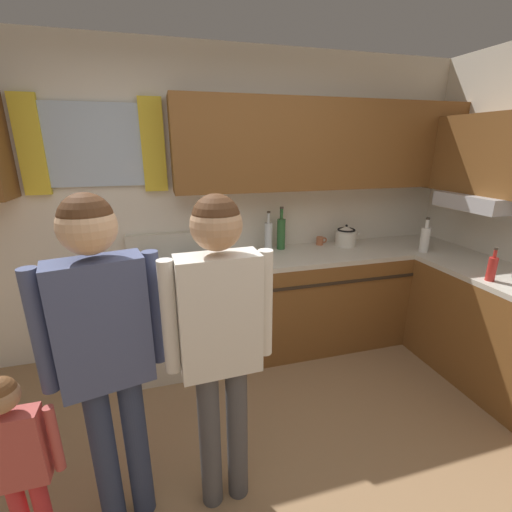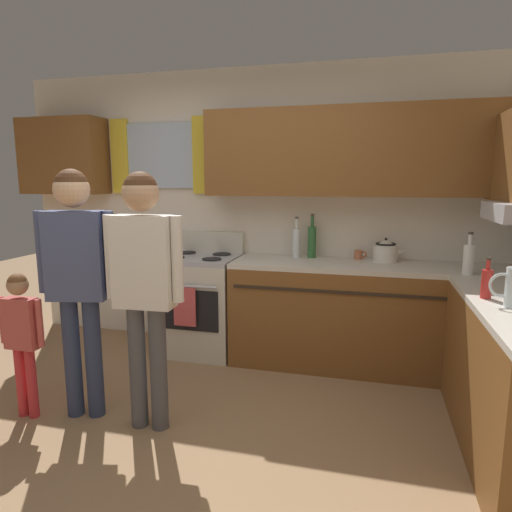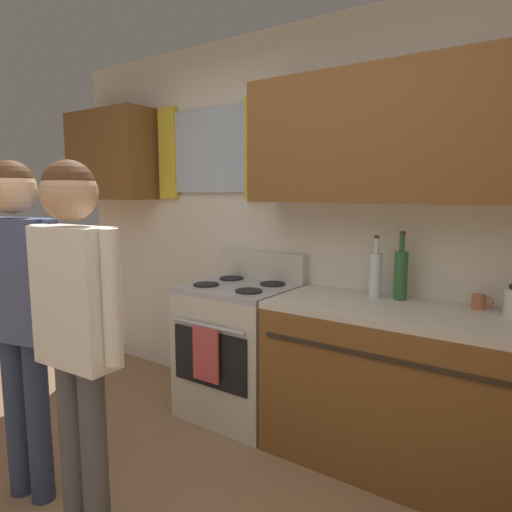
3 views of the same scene
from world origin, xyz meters
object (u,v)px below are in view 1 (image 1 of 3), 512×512
object	(u,v)px
cup_terracotta	(320,241)
small_child	(17,456)
stove_oven	(175,313)
adult_holding_child	(104,337)
stovetop_kettle	(346,236)
bottle_wine_green	(281,233)
bottle_tall_clear	(268,236)
bottle_milk_white	(425,239)
adult_in_plaid	(220,327)
bottle_sauce_red	(492,268)

from	to	relation	value
cup_terracotta	small_child	bearing A→B (deg)	-142.27
stove_oven	adult_holding_child	distance (m)	1.46
stovetop_kettle	adult_holding_child	world-z (taller)	adult_holding_child
stove_oven	cup_terracotta	xyz separation A→B (m)	(1.42, 0.22, 0.47)
bottle_wine_green	bottle_tall_clear	world-z (taller)	bottle_wine_green
bottle_milk_white	adult_holding_child	distance (m)	2.76
adult_in_plaid	small_child	bearing A→B (deg)	-174.17
bottle_milk_white	stovetop_kettle	distance (m)	0.69
bottle_sauce_red	cup_terracotta	xyz separation A→B (m)	(-0.76, 1.18, -0.05)
small_child	adult_in_plaid	bearing A→B (deg)	5.83
small_child	cup_terracotta	bearing A→B (deg)	37.73
bottle_milk_white	small_child	world-z (taller)	bottle_milk_white
cup_terracotta	stovetop_kettle	distance (m)	0.25
bottle_wine_green	adult_holding_child	world-z (taller)	adult_holding_child
cup_terracotta	adult_holding_child	xyz separation A→B (m)	(-1.75, -1.52, 0.10)
stove_oven	bottle_sauce_red	size ratio (longest dim) A/B	4.48
bottle_sauce_red	bottle_milk_white	bearing A→B (deg)	86.74
adult_in_plaid	bottle_wine_green	bearing A→B (deg)	61.12
adult_holding_child	adult_in_plaid	bearing A→B (deg)	-3.10
bottle_tall_clear	adult_in_plaid	bearing A→B (deg)	-115.40
stovetop_kettle	adult_holding_child	bearing A→B (deg)	-143.95
bottle_milk_white	bottle_tall_clear	world-z (taller)	bottle_tall_clear
stove_oven	bottle_sauce_red	xyz separation A→B (m)	(2.18, -0.96, 0.53)
stove_oven	bottle_milk_white	world-z (taller)	bottle_milk_white
stove_oven	bottle_sauce_red	distance (m)	2.44
adult_in_plaid	bottle_tall_clear	bearing A→B (deg)	64.60
bottle_wine_green	bottle_sauce_red	xyz separation A→B (m)	(1.17, -1.15, -0.06)
bottle_milk_white	cup_terracotta	bearing A→B (deg)	150.06
stovetop_kettle	stove_oven	bearing A→B (deg)	-175.49
adult_in_plaid	small_child	xyz separation A→B (m)	(-0.86, -0.09, -0.41)
stove_oven	bottle_milk_white	bearing A→B (deg)	-6.25
adult_in_plaid	adult_holding_child	bearing A→B (deg)	176.90
bottle_tall_clear	bottle_sauce_red	size ratio (longest dim) A/B	1.49
stove_oven	stovetop_kettle	world-z (taller)	stovetop_kettle
stove_oven	small_child	size ratio (longest dim) A/B	1.11
bottle_wine_green	adult_holding_child	distance (m)	2.01
adult_in_plaid	cup_terracotta	bearing A→B (deg)	51.02
stove_oven	adult_in_plaid	xyz separation A→B (m)	(0.17, -1.33, 0.56)
bottle_wine_green	bottle_tall_clear	size ratio (longest dim) A/B	1.07
bottle_milk_white	cup_terracotta	size ratio (longest dim) A/B	2.88
bottle_wine_green	bottle_sauce_red	bearing A→B (deg)	-44.50
bottle_tall_clear	stovetop_kettle	size ratio (longest dim) A/B	1.34
bottle_tall_clear	stove_oven	bearing A→B (deg)	-170.03
adult_holding_child	adult_in_plaid	distance (m)	0.50
bottle_sauce_red	adult_in_plaid	bearing A→B (deg)	-169.54
stove_oven	bottle_tall_clear	xyz separation A→B (m)	(0.87, 0.15, 0.57)
bottle_tall_clear	bottle_sauce_red	xyz separation A→B (m)	(1.31, -1.11, -0.05)
bottle_tall_clear	cup_terracotta	world-z (taller)	bottle_tall_clear
stove_oven	adult_holding_child	xyz separation A→B (m)	(-0.33, -1.31, 0.58)
stovetop_kettle	small_child	xyz separation A→B (m)	(-2.34, -1.55, -0.37)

